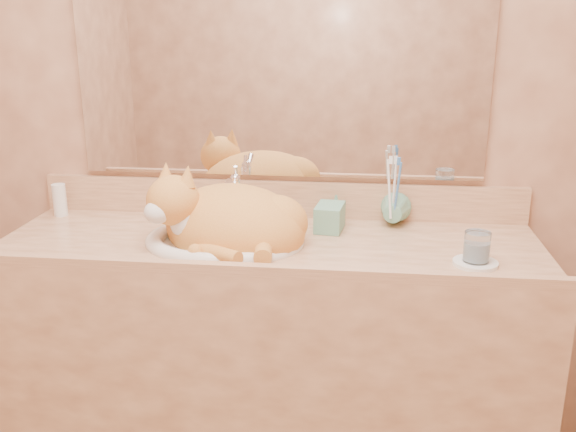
# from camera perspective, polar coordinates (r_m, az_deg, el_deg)

# --- Properties ---
(wall_back) EXTENTS (2.40, 0.02, 2.50)m
(wall_back) POSITION_cam_1_polar(r_m,az_deg,el_deg) (2.07, -0.74, 10.74)
(wall_back) COLOR #905B41
(wall_back) RESTS_ON ground
(vanity_counter) EXTENTS (1.60, 0.55, 0.85)m
(vanity_counter) POSITION_cam_1_polar(r_m,az_deg,el_deg) (2.08, -1.65, -13.45)
(vanity_counter) COLOR #9B6745
(vanity_counter) RESTS_ON floor
(mirror) EXTENTS (1.30, 0.02, 0.80)m
(mirror) POSITION_cam_1_polar(r_m,az_deg,el_deg) (2.05, -0.80, 14.60)
(mirror) COLOR white
(mirror) RESTS_ON wall_back
(sink_basin) EXTENTS (0.47, 0.39, 0.14)m
(sink_basin) POSITION_cam_1_polar(r_m,az_deg,el_deg) (1.88, -5.70, -0.30)
(sink_basin) COLOR white
(sink_basin) RESTS_ON vanity_counter
(faucet) EXTENTS (0.05, 0.13, 0.18)m
(faucet) POSITION_cam_1_polar(r_m,az_deg,el_deg) (2.04, -4.67, 1.62)
(faucet) COLOR white
(faucet) RESTS_ON vanity_counter
(cat) EXTENTS (0.55, 0.51, 0.24)m
(cat) POSITION_cam_1_polar(r_m,az_deg,el_deg) (1.88, -5.60, -0.13)
(cat) COLOR #CA792E
(cat) RESTS_ON sink_basin
(soap_dispenser) EXTENTS (0.09, 0.09, 0.18)m
(soap_dispenser) POSITION_cam_1_polar(r_m,az_deg,el_deg) (1.92, 3.44, 0.78)
(soap_dispenser) COLOR #66A487
(soap_dispenser) RESTS_ON vanity_counter
(toothbrush_cup) EXTENTS (0.11, 0.11, 0.09)m
(toothbrush_cup) POSITION_cam_1_polar(r_m,az_deg,el_deg) (2.02, 9.26, 0.04)
(toothbrush_cup) COLOR #66A487
(toothbrush_cup) RESTS_ON vanity_counter
(toothbrushes) EXTENTS (0.04, 0.04, 0.24)m
(toothbrushes) POSITION_cam_1_polar(r_m,az_deg,el_deg) (1.99, 9.39, 2.60)
(toothbrushes) COLOR white
(toothbrushes) RESTS_ON toothbrush_cup
(saucer) EXTENTS (0.12, 0.12, 0.01)m
(saucer) POSITION_cam_1_polar(r_m,az_deg,el_deg) (1.79, 16.32, -4.03)
(saucer) COLOR white
(saucer) RESTS_ON vanity_counter
(water_glass) EXTENTS (0.07, 0.07, 0.08)m
(water_glass) POSITION_cam_1_polar(r_m,az_deg,el_deg) (1.78, 16.44, -2.65)
(water_glass) COLOR white
(water_glass) RESTS_ON saucer
(lotion_bottle) EXTENTS (0.04, 0.04, 0.11)m
(lotion_bottle) POSITION_cam_1_polar(r_m,az_deg,el_deg) (2.26, -19.63, 1.36)
(lotion_bottle) COLOR white
(lotion_bottle) RESTS_ON vanity_counter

